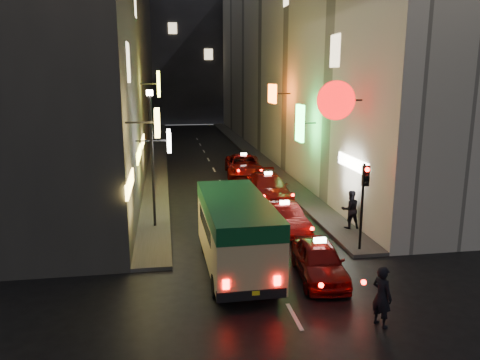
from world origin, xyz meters
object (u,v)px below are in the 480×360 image
lamp_post (152,150)px  taxi_near (319,258)px  minibus (236,226)px  pedestrian_crossing (382,292)px  traffic_light (364,188)px

lamp_post → taxi_near: bearing=-48.4°
minibus → lamp_post: (-3.00, 5.39, 2.02)m
taxi_near → pedestrian_crossing: 3.44m
pedestrian_crossing → traffic_light: (1.72, 5.33, 1.67)m
minibus → taxi_near: size_ratio=1.26×
minibus → pedestrian_crossing: bearing=-52.1°
pedestrian_crossing → traffic_light: traffic_light is taller
pedestrian_crossing → lamp_post: (-6.48, 9.86, 2.71)m
pedestrian_crossing → lamp_post: 12.11m
minibus → traffic_light: 5.36m
pedestrian_crossing → lamp_post: lamp_post is taller
traffic_light → lamp_post: 9.42m
pedestrian_crossing → traffic_light: 5.84m
minibus → lamp_post: 6.49m
traffic_light → lamp_post: (-8.20, 4.53, 1.04)m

